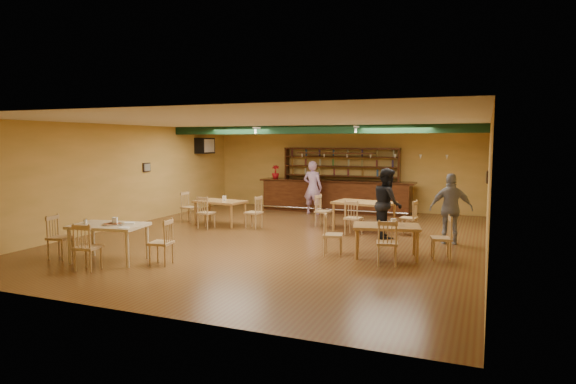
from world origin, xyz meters
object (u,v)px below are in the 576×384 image
at_px(patron_right_a, 387,203).
at_px(dining_table_d, 386,241).
at_px(dining_table_b, 364,216).
at_px(patron_bar, 313,188).
at_px(bar_counter, 335,196).
at_px(near_table, 109,243).
at_px(dining_table_a, 220,213).

bearing_deg(patron_right_a, dining_table_d, 168.48).
relative_size(dining_table_b, patron_bar, 0.89).
distance_m(bar_counter, dining_table_d, 6.94).
relative_size(dining_table_d, near_table, 0.96).
height_order(bar_counter, near_table, bar_counter).
bearing_deg(patron_right_a, near_table, 112.13).
bearing_deg(bar_counter, dining_table_d, -64.41).
bearing_deg(patron_bar, dining_table_b, 137.36).
xyz_separation_m(dining_table_d, patron_right_a, (-0.40, 2.18, 0.56)).
xyz_separation_m(bar_counter, dining_table_d, (3.00, -6.26, -0.21)).
height_order(bar_counter, dining_table_a, bar_counter).
height_order(dining_table_a, dining_table_d, dining_table_a).
height_order(dining_table_b, dining_table_d, dining_table_b).
bearing_deg(dining_table_a, bar_counter, 64.24).
height_order(near_table, patron_right_a, patron_right_a).
height_order(dining_table_b, near_table, dining_table_b).
height_order(dining_table_a, dining_table_b, dining_table_b).
height_order(dining_table_d, patron_bar, patron_bar).
distance_m(dining_table_d, near_table, 5.90).
relative_size(patron_bar, patron_right_a, 1.01).
relative_size(dining_table_a, dining_table_d, 1.04).
xyz_separation_m(dining_table_d, patron_bar, (-3.58, 5.44, 0.57)).
distance_m(bar_counter, dining_table_a, 4.64).
bearing_deg(bar_counter, dining_table_b, -61.18).
bearing_deg(dining_table_a, dining_table_d, -16.99).
bearing_deg(dining_table_b, patron_bar, 142.48).
distance_m(near_table, patron_bar, 8.19).
distance_m(dining_table_a, patron_bar, 3.67).
distance_m(dining_table_a, near_table, 4.88).
relative_size(near_table, patron_bar, 0.80).
xyz_separation_m(patron_bar, patron_right_a, (3.18, -3.25, -0.01)).
xyz_separation_m(dining_table_a, dining_table_b, (4.25, 0.66, 0.04)).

